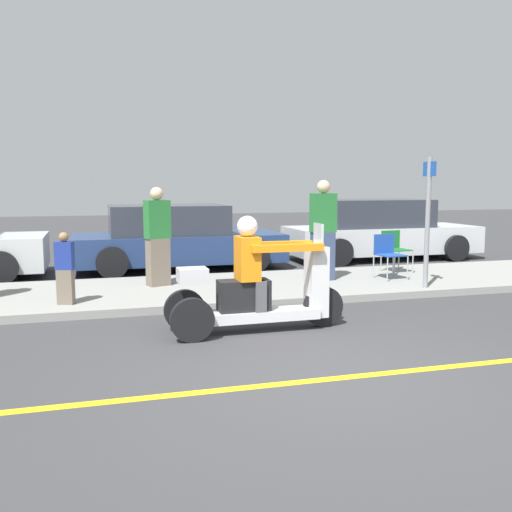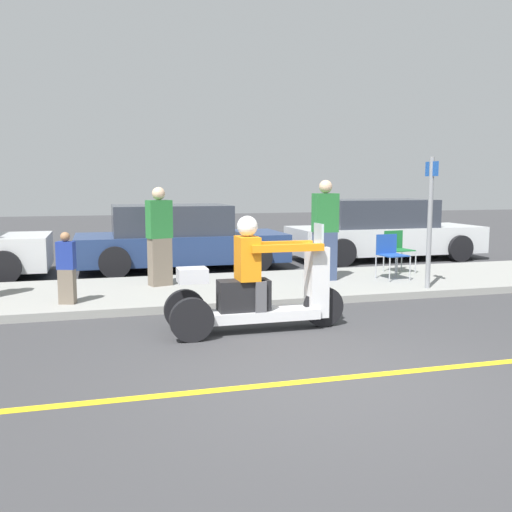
# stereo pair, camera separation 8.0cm
# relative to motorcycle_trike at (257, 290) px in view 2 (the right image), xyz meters

# --- Properties ---
(ground_plane) EXTENTS (60.00, 60.00, 0.00)m
(ground_plane) POSITION_rel_motorcycle_trike_xyz_m (0.23, -1.94, -0.54)
(ground_plane) COLOR #38383A
(lane_stripe) EXTENTS (24.00, 0.12, 0.01)m
(lane_stripe) POSITION_rel_motorcycle_trike_xyz_m (-0.01, -1.94, -0.53)
(lane_stripe) COLOR gold
(lane_stripe) RESTS_ON ground
(sidewalk_strip) EXTENTS (28.00, 2.80, 0.12)m
(sidewalk_strip) POSITION_rel_motorcycle_trike_xyz_m (0.23, 2.66, -0.48)
(sidewalk_strip) COLOR gray
(sidewalk_strip) RESTS_ON ground
(motorcycle_trike) EXTENTS (2.33, 0.65, 1.48)m
(motorcycle_trike) POSITION_rel_motorcycle_trike_xyz_m (0.00, 0.00, 0.00)
(motorcycle_trike) COLOR black
(motorcycle_trike) RESTS_ON ground
(spectator_end_of_line) EXTENTS (0.46, 0.35, 1.70)m
(spectator_end_of_line) POSITION_rel_motorcycle_trike_xyz_m (-0.90, 3.00, 0.40)
(spectator_end_of_line) COLOR #726656
(spectator_end_of_line) RESTS_ON sidewalk_strip
(spectator_mid_group) EXTENTS (0.44, 0.28, 1.82)m
(spectator_mid_group) POSITION_rel_motorcycle_trike_xyz_m (2.06, 2.75, 0.46)
(spectator_mid_group) COLOR #38476B
(spectator_mid_group) RESTS_ON sidewalk_strip
(spectator_far_back) EXTENTS (0.29, 0.22, 1.06)m
(spectator_far_back) POSITION_rel_motorcycle_trike_xyz_m (-2.38, 1.83, 0.09)
(spectator_far_back) COLOR #726656
(spectator_far_back) RESTS_ON sidewalk_strip
(folding_chair_curbside) EXTENTS (0.51, 0.51, 0.82)m
(folding_chair_curbside) POSITION_rel_motorcycle_trike_xyz_m (3.29, 2.56, 0.09)
(folding_chair_curbside) COLOR #A5A8AD
(folding_chair_curbside) RESTS_ON sidewalk_strip
(folding_chair_set_back) EXTENTS (0.52, 0.52, 0.82)m
(folding_chair_set_back) POSITION_rel_motorcycle_trike_xyz_m (3.83, 3.27, 0.09)
(folding_chair_set_back) COLOR #A5A8AD
(folding_chair_set_back) RESTS_ON sidewalk_strip
(parked_car_lot_left) EXTENTS (4.53, 2.05, 1.41)m
(parked_car_lot_left) POSITION_rel_motorcycle_trike_xyz_m (-0.22, 5.64, 0.14)
(parked_car_lot_left) COLOR navy
(parked_car_lot_left) RESTS_ON ground
(parked_car_lot_center) EXTENTS (4.75, 1.94, 1.49)m
(parked_car_lot_center) POSITION_rel_motorcycle_trike_xyz_m (4.89, 5.88, 0.17)
(parked_car_lot_center) COLOR silver
(parked_car_lot_center) RESTS_ON ground
(street_sign) EXTENTS (0.08, 0.36, 2.20)m
(street_sign) POSITION_rel_motorcycle_trike_xyz_m (3.43, 1.51, 0.78)
(street_sign) COLOR gray
(street_sign) RESTS_ON sidewalk_strip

